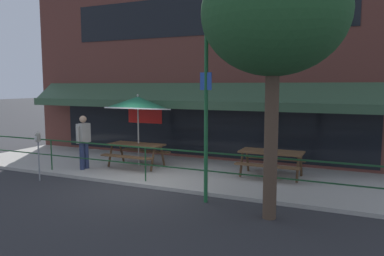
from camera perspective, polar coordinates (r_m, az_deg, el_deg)
The scene contains 11 objects.
ground_plane at distance 10.39m, azimuth -7.94°, elevation -8.95°, with size 120.00×120.00×0.00m, color #2D2D30.
patio_deck at distance 12.06m, azimuth -2.83°, elevation -6.48°, with size 15.00×4.00×0.10m, color #ADA89E.
restaurant_building at distance 13.80m, azimuth 1.37°, elevation 10.42°, with size 15.00×1.60×7.45m.
patio_railing at distance 10.45m, azimuth -7.13°, elevation -4.34°, with size 13.84×0.04×0.97m.
picnic_table_left at distance 12.34m, azimuth -8.50°, elevation -3.13°, with size 1.80×1.42×0.76m.
picnic_table_centre at distance 11.13m, azimuth 12.00°, elevation -4.27°, with size 1.80×1.42×0.76m.
patio_umbrella_left at distance 12.30m, azimuth -8.25°, elevation 3.75°, with size 2.14×2.14×2.38m.
pedestrian_walking at distance 12.36m, azimuth -16.19°, elevation -1.66°, with size 0.26×0.62×1.71m.
parking_meter_near at distance 11.65m, azimuth -22.42°, elevation -1.93°, with size 0.15×0.16×1.42m.
street_sign_pole at distance 8.67m, azimuth 2.15°, elevation 1.74°, with size 0.28×0.09×3.96m.
street_tree_curbside at distance 7.81m, azimuth 12.96°, elevation 17.89°, with size 2.93×2.63×5.87m.
Camera 1 is at (5.38, -8.44, 2.76)m, focal length 35.00 mm.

